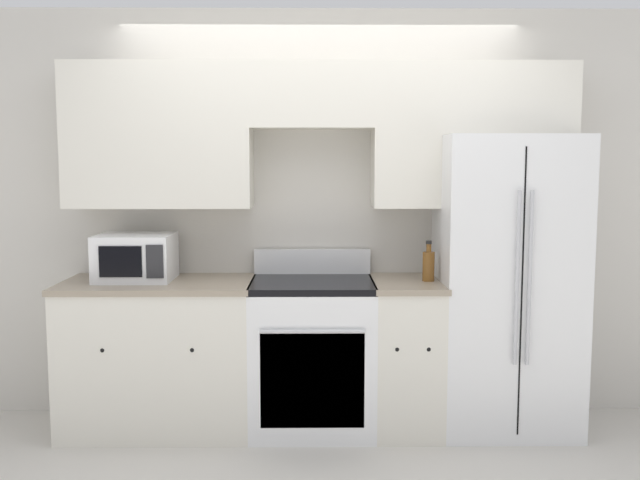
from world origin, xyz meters
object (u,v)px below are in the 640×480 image
(oven_range, at_px, (312,354))
(microwave, at_px, (136,257))
(bottle, at_px, (429,265))
(refrigerator, at_px, (504,282))

(oven_range, bearing_deg, microwave, 177.44)
(oven_range, bearing_deg, bottle, -0.77)
(oven_range, height_order, microwave, microwave)
(microwave, distance_m, bottle, 1.78)
(oven_range, height_order, bottle, bottle)
(refrigerator, bearing_deg, microwave, -179.56)
(bottle, bearing_deg, refrigerator, 8.87)
(oven_range, height_order, refrigerator, refrigerator)
(refrigerator, bearing_deg, oven_range, -176.83)
(refrigerator, xyz_separation_m, microwave, (-2.26, -0.02, 0.16))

